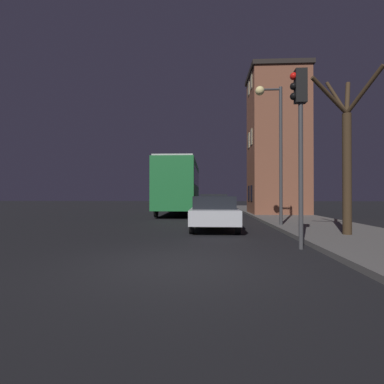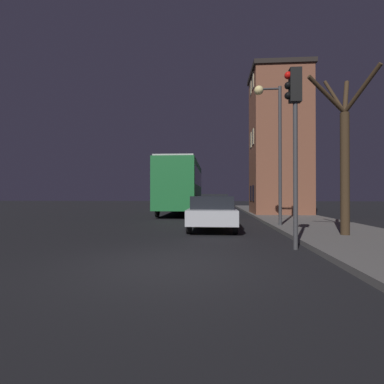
{
  "view_description": "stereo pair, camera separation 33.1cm",
  "coord_description": "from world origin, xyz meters",
  "px_view_note": "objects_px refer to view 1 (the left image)",
  "views": [
    {
      "loc": [
        0.64,
        -6.09,
        1.45
      ],
      "look_at": [
        -0.17,
        9.55,
        1.58
      ],
      "focal_mm": 28.0,
      "sensor_mm": 36.0,
      "label": 1
    },
    {
      "loc": [
        0.97,
        -6.06,
        1.45
      ],
      "look_at": [
        -0.17,
        9.55,
        1.58
      ],
      "focal_mm": 28.0,
      "sensor_mm": 36.0,
      "label": 2
    }
  ],
  "objects_px": {
    "streetlamp": "(273,131)",
    "car_mid_lane": "(213,205)",
    "car_near_lane": "(214,212)",
    "bus": "(179,183)",
    "bare_tree": "(347,153)",
    "traffic_light": "(300,121)"
  },
  "relations": [
    {
      "from": "bare_tree",
      "to": "bus",
      "type": "height_order",
      "value": "bare_tree"
    },
    {
      "from": "car_near_lane",
      "to": "bare_tree",
      "type": "bearing_deg",
      "value": -28.0
    },
    {
      "from": "traffic_light",
      "to": "bare_tree",
      "type": "xyz_separation_m",
      "value": [
        2.12,
        1.99,
        -0.61
      ]
    },
    {
      "from": "traffic_light",
      "to": "car_near_lane",
      "type": "relative_size",
      "value": 1.12
    },
    {
      "from": "bare_tree",
      "to": "bus",
      "type": "bearing_deg",
      "value": 119.09
    },
    {
      "from": "traffic_light",
      "to": "bare_tree",
      "type": "relative_size",
      "value": 0.9
    },
    {
      "from": "streetlamp",
      "to": "car_near_lane",
      "type": "xyz_separation_m",
      "value": [
        -2.6,
        -0.77,
        -3.47
      ]
    },
    {
      "from": "bus",
      "to": "car_near_lane",
      "type": "bearing_deg",
      "value": -76.4
    },
    {
      "from": "bare_tree",
      "to": "bus",
      "type": "relative_size",
      "value": 0.55
    },
    {
      "from": "car_near_lane",
      "to": "car_mid_lane",
      "type": "height_order",
      "value": "car_mid_lane"
    },
    {
      "from": "streetlamp",
      "to": "traffic_light",
      "type": "height_order",
      "value": "streetlamp"
    },
    {
      "from": "car_near_lane",
      "to": "bus",
      "type": "bearing_deg",
      "value": 103.6
    },
    {
      "from": "traffic_light",
      "to": "car_near_lane",
      "type": "xyz_separation_m",
      "value": [
        -2.2,
        4.29,
        -2.67
      ]
    },
    {
      "from": "bus",
      "to": "traffic_light",
      "type": "bearing_deg",
      "value": -72.0
    },
    {
      "from": "bus",
      "to": "car_near_lane",
      "type": "relative_size",
      "value": 2.28
    },
    {
      "from": "streetlamp",
      "to": "car_mid_lane",
      "type": "bearing_deg",
      "value": 111.98
    },
    {
      "from": "streetlamp",
      "to": "bare_tree",
      "type": "height_order",
      "value": "streetlamp"
    },
    {
      "from": "traffic_light",
      "to": "car_near_lane",
      "type": "bearing_deg",
      "value": 117.13
    },
    {
      "from": "bus",
      "to": "streetlamp",
      "type": "bearing_deg",
      "value": -60.96
    },
    {
      "from": "car_mid_lane",
      "to": "bare_tree",
      "type": "bearing_deg",
      "value": -65.51
    },
    {
      "from": "bare_tree",
      "to": "bus",
      "type": "distance_m",
      "value": 13.7
    },
    {
      "from": "traffic_light",
      "to": "car_mid_lane",
      "type": "xyz_separation_m",
      "value": [
        -2.08,
        11.22,
        -2.63
      ]
    }
  ]
}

